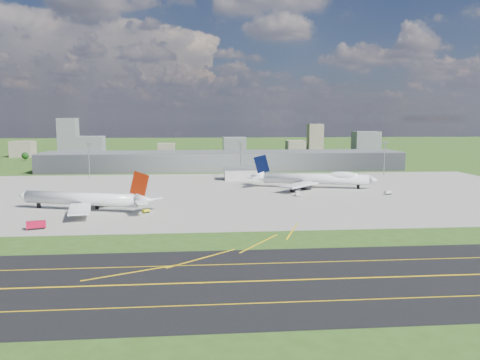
{
  "coord_description": "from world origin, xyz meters",
  "views": [
    {
      "loc": [
        -20.65,
        -229.21,
        43.03
      ],
      "look_at": [
        1.94,
        29.19,
        9.0
      ],
      "focal_mm": 35.0,
      "sensor_mm": 36.0,
      "label": 1
    }
  ],
  "objects": [
    {
      "name": "bldg_tall_w",
      "position": [
        -180.0,
        360.0,
        22.0
      ],
      "size": [
        22.0,
        20.0,
        44.0
      ],
      "primitive_type": "cube",
      "color": "slate",
      "rests_on": "ground"
    },
    {
      "name": "tree_far_e",
      "position": [
        160.0,
        285.0,
        4.53
      ],
      "size": [
        6.3,
        6.3,
        7.7
      ],
      "color": "#382314",
      "rests_on": "ground"
    },
    {
      "name": "tree_w",
      "position": [
        -110.0,
        265.0,
        4.86
      ],
      "size": [
        6.75,
        6.75,
        8.25
      ],
      "color": "#382314",
      "rests_on": "ground"
    },
    {
      "name": "apron",
      "position": [
        10.0,
        40.0,
        0.04
      ],
      "size": [
        360.0,
        190.0,
        0.08
      ],
      "primitive_type": "cube",
      "color": "gray",
      "rests_on": "ground"
    },
    {
      "name": "taxiway",
      "position": [
        0.0,
        -110.0,
        0.03
      ],
      "size": [
        1400.0,
        60.0,
        0.06
      ],
      "primitive_type": "cube",
      "color": "black",
      "rests_on": "ground"
    },
    {
      "name": "bldg_cw",
      "position": [
        -60.0,
        340.0,
        7.0
      ],
      "size": [
        20.0,
        18.0,
        14.0
      ],
      "primitive_type": "cube",
      "color": "gray",
      "rests_on": "ground"
    },
    {
      "name": "ground",
      "position": [
        0.0,
        150.0,
        0.0
      ],
      "size": [
        1400.0,
        1400.0,
        0.0
      ],
      "primitive_type": "plane",
      "color": "#314D18",
      "rests_on": "ground"
    },
    {
      "name": "airliner_blue_quad",
      "position": [
        51.78,
        55.76,
        5.71
      ],
      "size": [
        77.53,
        59.71,
        20.56
      ],
      "rotation": [
        0.0,
        0.0,
        -0.26
      ],
      "color": "white",
      "rests_on": "ground"
    },
    {
      "name": "bldg_c",
      "position": [
        20.0,
        310.0,
        11.0
      ],
      "size": [
        26.0,
        20.0,
        22.0
      ],
      "primitive_type": "cube",
      "color": "slate",
      "rests_on": "ground"
    },
    {
      "name": "mast_west",
      "position": [
        -100.0,
        115.0,
        17.71
      ],
      "size": [
        3.5,
        2.0,
        25.9
      ],
      "color": "gray",
      "rests_on": "ground"
    },
    {
      "name": "van_white_far",
      "position": [
        86.63,
        26.06,
        1.1
      ],
      "size": [
        4.45,
        3.04,
        2.16
      ],
      "rotation": [
        0.0,
        0.0,
        0.31
      ],
      "color": "silver",
      "rests_on": "ground"
    },
    {
      "name": "ops_building",
      "position": [
        10.0,
        100.0,
        4.0
      ],
      "size": [
        26.0,
        16.0,
        8.0
      ],
      "primitive_type": "cube",
      "color": "silver",
      "rests_on": "ground"
    },
    {
      "name": "tree_c",
      "position": [
        -20.0,
        280.0,
        5.84
      ],
      "size": [
        8.1,
        8.1,
        9.9
      ],
      "color": "#382314",
      "rests_on": "ground"
    },
    {
      "name": "bldg_w",
      "position": [
        -140.0,
        300.0,
        12.0
      ],
      "size": [
        28.0,
        22.0,
        24.0
      ],
      "primitive_type": "cube",
      "color": "slate",
      "rests_on": "ground"
    },
    {
      "name": "bldg_far_w",
      "position": [
        -220.0,
        320.0,
        9.0
      ],
      "size": [
        24.0,
        20.0,
        18.0
      ],
      "primitive_type": "cube",
      "color": "gray",
      "rests_on": "ground"
    },
    {
      "name": "airliner_red_twin",
      "position": [
        -74.28,
        -6.42,
        5.18
      ],
      "size": [
        69.02,
        52.52,
        19.47
      ],
      "rotation": [
        0.0,
        0.0,
        2.82
      ],
      "color": "white",
      "rests_on": "ground"
    },
    {
      "name": "tree_far_w",
      "position": [
        -200.0,
        270.0,
        5.18
      ],
      "size": [
        7.2,
        7.2,
        8.8
      ],
      "color": "#382314",
      "rests_on": "ground"
    },
    {
      "name": "mast_east",
      "position": [
        120.0,
        115.0,
        17.71
      ],
      "size": [
        3.5,
        2.0,
        25.9
      ],
      "color": "gray",
      "rests_on": "ground"
    },
    {
      "name": "bldg_e",
      "position": [
        180.0,
        320.0,
        14.0
      ],
      "size": [
        30.0,
        22.0,
        28.0
      ],
      "primitive_type": "cube",
      "color": "slate",
      "rests_on": "ground"
    },
    {
      "name": "mast_center",
      "position": [
        10.0,
        115.0,
        17.71
      ],
      "size": [
        3.5,
        2.0,
        25.9
      ],
      "color": "gray",
      "rests_on": "ground"
    },
    {
      "name": "terminal",
      "position": [
        0.0,
        165.0,
        7.5
      ],
      "size": [
        300.0,
        42.0,
        15.0
      ],
      "primitive_type": "cube",
      "color": "slate",
      "rests_on": "ground"
    },
    {
      "name": "fire_truck",
      "position": [
        -84.7,
        -43.87,
        1.6
      ],
      "size": [
        7.63,
        4.89,
        3.21
      ],
      "rotation": [
        0.0,
        0.0,
        0.34
      ],
      "color": "#B50C2D",
      "rests_on": "ground"
    },
    {
      "name": "bldg_ce",
      "position": [
        100.0,
        350.0,
        8.0
      ],
      "size": [
        22.0,
        24.0,
        16.0
      ],
      "primitive_type": "cube",
      "color": "gray",
      "rests_on": "ground"
    },
    {
      "name": "bldg_tall_e",
      "position": [
        140.0,
        410.0,
        18.0
      ],
      "size": [
        20.0,
        18.0,
        36.0
      ],
      "primitive_type": "cube",
      "color": "gray",
      "rests_on": "ground"
    },
    {
      "name": "tug_yellow",
      "position": [
        -45.28,
        -15.11,
        0.84
      ],
      "size": [
        3.53,
        3.28,
        1.59
      ],
      "rotation": [
        0.0,
        0.0,
        0.65
      ],
      "color": "yellow",
      "rests_on": "ground"
    },
    {
      "name": "van_white_near",
      "position": [
        34.24,
        26.05,
        1.22
      ],
      "size": [
        2.55,
        4.86,
        2.4
      ],
      "rotation": [
        0.0,
        0.0,
        1.47
      ],
      "color": "white",
      "rests_on": "ground"
    },
    {
      "name": "tree_e",
      "position": [
        70.0,
        275.0,
        5.51
      ],
      "size": [
        7.65,
        7.65,
        9.35
      ],
      "color": "#382314",
      "rests_on": "ground"
    }
  ]
}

